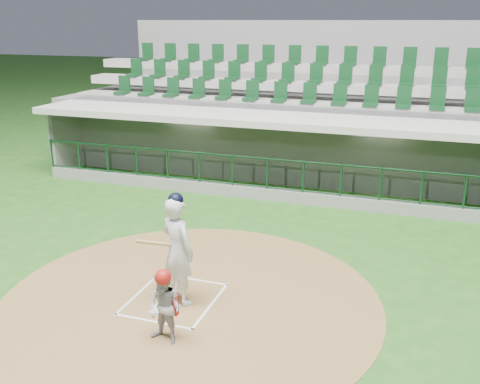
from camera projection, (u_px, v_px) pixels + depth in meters
name	position (u px, v px, depth m)	size (l,w,h in m)	color
ground	(181.00, 292.00, 10.42)	(120.00, 120.00, 0.00)	#1F4F16
dirt_circle	(191.00, 299.00, 10.14)	(7.20, 7.20, 0.01)	brown
home_plate	(165.00, 309.00, 9.78)	(0.43, 0.43, 0.02)	silver
batter_box_chalk	(174.00, 299.00, 10.14)	(1.55, 1.80, 0.01)	silver
dugout_structure	(284.00, 154.00, 17.13)	(16.40, 3.70, 3.00)	slate
seating_deck	(305.00, 123.00, 19.79)	(17.00, 6.72, 5.15)	slate
batter	(177.00, 249.00, 9.76)	(0.99, 1.03, 2.15)	silver
catcher	(165.00, 307.00, 8.63)	(0.67, 0.56, 1.30)	#98989D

